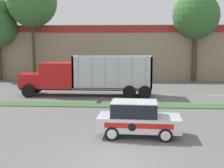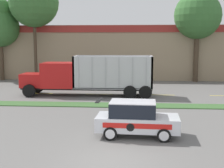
# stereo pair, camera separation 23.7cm
# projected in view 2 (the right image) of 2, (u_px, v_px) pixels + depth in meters

# --- Properties ---
(ground_plane) EXTENTS (600.00, 600.00, 0.00)m
(ground_plane) POSITION_uv_depth(u_px,v_px,m) (112.00, 160.00, 12.27)
(ground_plane) COLOR slate
(grass_verge) EXTENTS (120.00, 1.64, 0.06)m
(grass_verge) POSITION_uv_depth(u_px,v_px,m) (123.00, 105.00, 22.66)
(grass_verge) COLOR #3D6633
(grass_verge) RESTS_ON ground_plane
(centre_line_3) EXTENTS (2.40, 0.14, 0.01)m
(centre_line_3) POSITION_uv_depth(u_px,v_px,m) (40.00, 93.00, 27.99)
(centre_line_3) COLOR yellow
(centre_line_3) RESTS_ON ground_plane
(centre_line_4) EXTENTS (2.40, 0.14, 0.01)m
(centre_line_4) POSITION_uv_depth(u_px,v_px,m) (99.00, 94.00, 27.59)
(centre_line_4) COLOR yellow
(centre_line_4) RESTS_ON ground_plane
(centre_line_5) EXTENTS (2.40, 0.14, 0.01)m
(centre_line_5) POSITION_uv_depth(u_px,v_px,m) (161.00, 95.00, 27.19)
(centre_line_5) COLOR yellow
(centre_line_5) RESTS_ON ground_plane
(centre_line_6) EXTENTS (2.40, 0.14, 0.01)m
(centre_line_6) POSITION_uv_depth(u_px,v_px,m) (224.00, 96.00, 26.80)
(centre_line_6) COLOR yellow
(centre_line_6) RESTS_ON ground_plane
(dump_truck_lead) EXTENTS (11.29, 2.63, 3.43)m
(dump_truck_lead) POSITION_uv_depth(u_px,v_px,m) (76.00, 77.00, 26.78)
(dump_truck_lead) COLOR black
(dump_truck_lead) RESTS_ON ground_plane
(rally_car) EXTENTS (4.09, 2.00, 1.77)m
(rally_car) POSITION_uv_depth(u_px,v_px,m) (136.00, 119.00, 15.27)
(rally_car) COLOR silver
(rally_car) RESTS_ON ground_plane
(store_building_backdrop) EXTENTS (42.89, 12.10, 6.56)m
(store_building_backdrop) POSITION_uv_depth(u_px,v_px,m) (119.00, 51.00, 42.82)
(store_building_backdrop) COLOR #9E896B
(store_building_backdrop) RESTS_ON ground_plane
(tree_behind_left) EXTENTS (4.59, 4.59, 9.71)m
(tree_behind_left) POSITION_uv_depth(u_px,v_px,m) (0.00, 24.00, 36.87)
(tree_behind_left) COLOR #473828
(tree_behind_left) RESTS_ON ground_plane
(tree_behind_right) EXTENTS (5.33, 5.33, 11.56)m
(tree_behind_right) POSITION_uv_depth(u_px,v_px,m) (198.00, 11.00, 35.17)
(tree_behind_right) COLOR #473828
(tree_behind_right) RESTS_ON ground_plane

